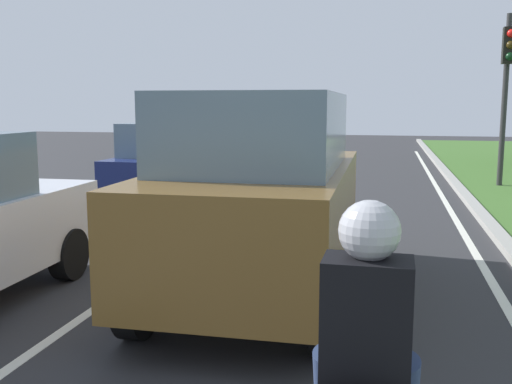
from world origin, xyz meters
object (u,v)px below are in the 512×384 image
car_suv_ahead (262,194)px  rider_person (367,319)px  car_hatchback_far (172,165)px  traffic_light_near_right (507,73)px

car_suv_ahead → rider_person: size_ratio=3.88×
car_suv_ahead → rider_person: (1.30, -3.72, 0.02)m
car_suv_ahead → rider_person: 3.94m
car_hatchback_far → rider_person: car_hatchback_far is taller
rider_person → car_suv_ahead: bearing=110.1°
car_suv_ahead → traffic_light_near_right: bearing=65.7°
rider_person → traffic_light_near_right: 13.86m
car_suv_ahead → rider_person: bearing=-71.4°
car_suv_ahead → car_hatchback_far: size_ratio=1.21×
car_suv_ahead → car_hatchback_far: (-3.12, 5.37, -0.28)m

